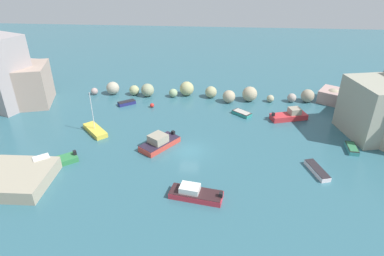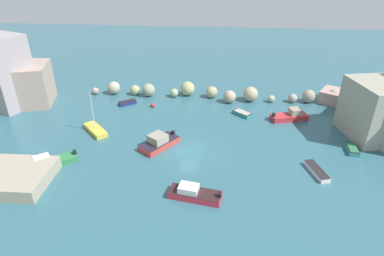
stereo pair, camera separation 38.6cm
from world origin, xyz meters
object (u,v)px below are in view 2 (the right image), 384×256
moored_boat_3 (352,149)px  moored_boat_7 (317,171)px  moored_boat_2 (46,163)px  moored_boat_5 (242,113)px  channel_buoy (153,105)px  moored_boat_4 (290,116)px  moored_boat_0 (95,130)px  moored_boat_8 (194,193)px  moored_boat_6 (159,142)px  stone_dock (16,177)px  moored_boat_1 (127,103)px

moored_boat_3 → moored_boat_7: size_ratio=0.72×
moored_boat_2 → moored_boat_5: moored_boat_2 is taller
channel_buoy → moored_boat_2: (-9.05, -17.84, 0.14)m
moored_boat_3 → moored_boat_4: size_ratio=0.52×
moored_boat_0 → moored_boat_8: (15.00, -12.59, 0.14)m
moored_boat_0 → moored_boat_4: moored_boat_0 is taller
moored_boat_2 → moored_boat_3: (36.99, 6.96, -0.18)m
channel_buoy → moored_boat_3: 29.99m
moored_boat_6 → moored_boat_7: size_ratio=1.39×
stone_dock → moored_boat_0: (4.45, 12.00, -0.39)m
moored_boat_8 → channel_buoy: bearing=-58.2°
moored_boat_6 → stone_dock: bearing=-21.7°
moored_boat_5 → moored_boat_3: bearing=-173.4°
channel_buoy → moored_boat_8: bearing=-68.1°
stone_dock → moored_boat_5: size_ratio=2.26×
moored_boat_2 → moored_boat_8: bearing=130.0°
moored_boat_5 → moored_boat_2: bearing=75.6°
moored_boat_2 → moored_boat_1: bearing=-141.9°
channel_buoy → moored_boat_2: moored_boat_2 is taller
moored_boat_3 → moored_boat_2: bearing=105.5°
moored_boat_7 → moored_boat_3: bearing=-63.1°
stone_dock → moored_boat_4: (32.36, 18.61, -0.15)m
moored_boat_6 → moored_boat_8: size_ratio=1.01×
moored_boat_0 → moored_boat_6: size_ratio=1.05×
moored_boat_1 → moored_boat_6: size_ratio=0.52×
moored_boat_2 → moored_boat_6: size_ratio=1.13×
moored_boat_1 → moored_boat_3: size_ratio=1.00×
channel_buoy → moored_boat_2: 20.01m
moored_boat_0 → channel_buoy: bearing=-78.0°
moored_boat_1 → moored_boat_3: (32.34, -11.61, 0.00)m
moored_boat_6 → moored_boat_7: moored_boat_6 is taller
moored_boat_2 → moored_boat_8: moored_boat_2 is taller
moored_boat_1 → moored_boat_2: bearing=-140.0°
moored_boat_1 → moored_boat_8: 25.94m
channel_buoy → moored_boat_8: size_ratio=0.12×
moored_boat_1 → moored_boat_2: (-4.66, -18.57, 0.19)m
stone_dock → moored_boat_3: bearing=14.8°
stone_dock → moored_boat_6: bearing=32.5°
moored_boat_7 → channel_buoy: bearing=37.8°
moored_boat_1 → moored_boat_3: bearing=-55.7°
moored_boat_4 → moored_boat_2: bearing=-170.4°
moored_boat_2 → moored_boat_6: bearing=167.0°
moored_boat_2 → moored_boat_8: size_ratio=1.14×
moored_boat_1 → moored_boat_2: size_ratio=0.46×
moored_boat_2 → moored_boat_5: 28.57m
moored_boat_1 → moored_boat_8: size_ratio=0.52×
moored_boat_3 → moored_boat_8: (-19.25, -10.79, 0.19)m
moored_boat_0 → moored_boat_8: bearing=-173.2°
moored_boat_4 → stone_dock: bearing=-167.1°
moored_boat_0 → moored_boat_5: moored_boat_0 is taller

